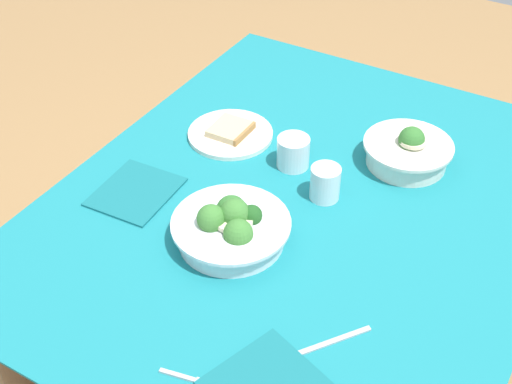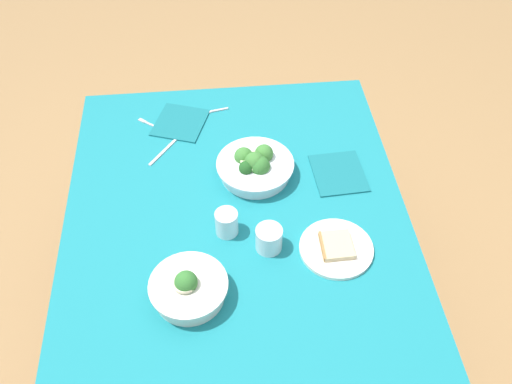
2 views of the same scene
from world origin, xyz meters
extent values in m
plane|color=#9E7547|center=(0.00, 0.00, 0.00)|extent=(6.00, 6.00, 0.00)
cube|color=#197A84|center=(0.00, 0.00, 0.73)|extent=(1.33, 1.06, 0.01)
cube|color=brown|center=(0.00, 0.00, 0.71)|extent=(1.29, 1.03, 0.02)
cylinder|color=brown|center=(-0.55, -0.42, 0.35)|extent=(0.07, 0.07, 0.70)
cylinder|color=brown|center=(-0.55, 0.42, 0.35)|extent=(0.07, 0.07, 0.70)
cylinder|color=white|center=(-0.19, 0.07, 0.75)|extent=(0.23, 0.23, 0.05)
cylinder|color=white|center=(-0.19, 0.07, 0.78)|extent=(0.25, 0.25, 0.01)
sphere|color=#3D7A33|center=(-0.18, 0.07, 0.80)|extent=(0.06, 0.06, 0.06)
sphere|color=#33702D|center=(-0.16, 0.09, 0.79)|extent=(0.07, 0.07, 0.07)
sphere|color=#3D7A33|center=(-0.21, 0.04, 0.79)|extent=(0.06, 0.06, 0.06)
sphere|color=#1E511E|center=(-0.16, 0.04, 0.79)|extent=(0.05, 0.05, 0.05)
sphere|color=#3D7A33|center=(-0.21, 0.11, 0.80)|extent=(0.06, 0.06, 0.06)
cylinder|color=beige|center=(-0.19, 0.07, 0.80)|extent=(0.09, 0.09, 0.01)
cylinder|color=silver|center=(0.26, -0.15, 0.76)|extent=(0.19, 0.19, 0.05)
cylinder|color=silver|center=(0.26, -0.15, 0.79)|extent=(0.22, 0.22, 0.01)
sphere|color=#33702D|center=(0.26, -0.15, 0.80)|extent=(0.05, 0.05, 0.05)
sphere|color=#3D7A33|center=(0.26, -0.15, 0.80)|extent=(0.05, 0.05, 0.05)
sphere|color=#33702D|center=(0.26, -0.15, 0.80)|extent=(0.06, 0.06, 0.06)
cylinder|color=beige|center=(0.26, -0.16, 0.80)|extent=(0.07, 0.07, 0.01)
cylinder|color=silver|center=(0.14, 0.28, 0.74)|extent=(0.22, 0.22, 0.01)
cube|color=#CCB284|center=(0.14, 0.28, 0.75)|extent=(0.10, 0.09, 0.02)
cube|color=#9E703D|center=(0.14, 0.24, 0.75)|extent=(0.10, 0.01, 0.02)
cylinder|color=silver|center=(0.04, -0.03, 0.77)|extent=(0.07, 0.07, 0.08)
cylinder|color=silver|center=(0.11, 0.09, 0.77)|extent=(0.08, 0.08, 0.08)
cube|color=#B7B7BC|center=(-0.46, -0.27, 0.73)|extent=(0.05, 0.06, 0.00)
cube|color=#B7B7BC|center=(-0.49, -0.31, 0.73)|extent=(0.03, 0.03, 0.00)
cube|color=#B7B7BC|center=(-0.53, -0.03, 0.73)|extent=(0.02, 0.07, 0.00)
cube|color=#B7B7BC|center=(-0.52, -0.07, 0.73)|extent=(0.02, 0.03, 0.00)
cube|color=#B7B7BC|center=(-0.34, -0.22, 0.73)|extent=(0.16, 0.12, 0.00)
cube|color=#156870|center=(-0.47, -0.17, 0.73)|extent=(0.23, 0.22, 0.01)
cube|color=#156870|center=(-0.16, 0.35, 0.73)|extent=(0.20, 0.18, 0.01)
camera|label=1|loc=(-1.10, -0.52, 1.76)|focal=49.06mm
camera|label=2|loc=(1.09, -0.05, 2.06)|focal=39.09mm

